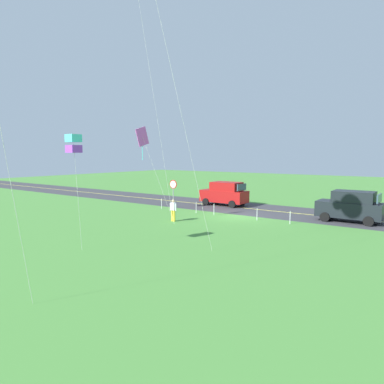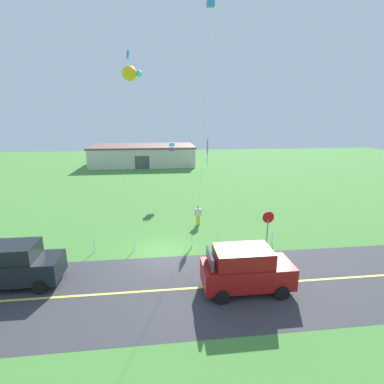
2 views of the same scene
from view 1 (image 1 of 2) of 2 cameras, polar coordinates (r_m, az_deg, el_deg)
ground_plane at (r=28.02m, az=7.51°, el=-3.99°), size 120.00×120.00×0.10m
asphalt_road at (r=31.54m, az=10.99°, el=-2.82°), size 120.00×7.00×0.00m
road_centre_stripe at (r=31.54m, az=10.99°, el=-2.82°), size 120.00×0.16×0.00m
car_suv_foreground at (r=33.56m, az=5.30°, el=-0.22°), size 4.40×2.12×2.24m
car_parked_west_near at (r=27.70m, az=24.25°, el=-2.08°), size 4.40×2.12×2.24m
stop_sign at (r=31.54m, az=-3.04°, el=0.57°), size 0.76×0.08×2.56m
person_adult_near at (r=25.55m, az=-3.05°, el=-2.85°), size 0.58×0.22×1.60m
kite_green_far at (r=24.44m, az=-7.99°, el=8.62°), size 1.70×2.00×6.74m
kite_pink_drift at (r=17.65m, az=-18.57°, el=7.39°), size 0.81×0.94×5.77m
fence_post_0 at (r=25.50m, az=15.55°, el=-4.03°), size 0.05×0.05×0.90m
fence_post_1 at (r=26.46m, az=10.45°, el=-3.54°), size 0.05×0.05×0.90m
fence_post_2 at (r=28.26m, az=3.57°, el=-2.84°), size 0.05×0.05×0.90m
fence_post_3 at (r=29.22m, az=0.67°, el=-2.53°), size 0.05×0.05×0.90m
fence_post_4 at (r=31.55m, az=-4.96°, el=-1.91°), size 0.05×0.05×0.90m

